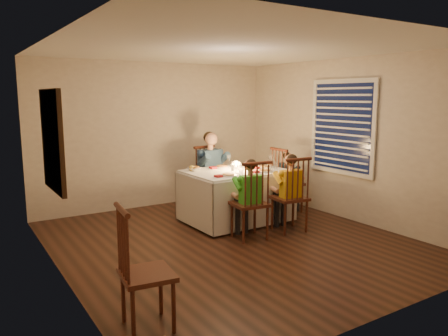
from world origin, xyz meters
TOP-DOWN VIEW (x-y plane):
  - ground at (0.00, 0.00)m, footprint 5.00×5.00m
  - wall_left at (-2.25, 0.00)m, footprint 0.02×5.00m
  - wall_right at (2.25, 0.00)m, footprint 0.02×5.00m
  - wall_back at (0.00, 2.50)m, footprint 4.50×0.02m
  - ceiling at (0.00, 0.00)m, footprint 5.00×5.00m
  - dining_table at (0.62, 0.81)m, footprint 1.61×1.17m
  - chair_adult at (0.66, 1.64)m, footprint 0.52×0.50m
  - chair_near_left at (0.29, -0.02)m, footprint 0.51×0.49m
  - chair_near_right at (1.01, -0.04)m, footprint 0.52×0.50m
  - chair_end at (1.71, 0.82)m, footprint 0.45×0.47m
  - chair_extra at (-1.87, -1.52)m, footprint 0.48×0.50m
  - adult at (0.66, 1.64)m, footprint 0.59×0.55m
  - child_green at (0.29, -0.02)m, footprint 0.43×0.41m
  - child_yellow at (1.01, -0.04)m, footprint 0.45×0.42m
  - child_teal at (1.71, 0.82)m, footprint 0.32×0.35m
  - setting_adult at (0.59, 1.17)m, footprint 0.26×0.26m
  - setting_green at (0.26, 0.47)m, footprint 0.26×0.26m
  - setting_yellow at (0.93, 0.47)m, footprint 0.26×0.26m
  - setting_teal at (1.17, 0.78)m, footprint 0.26×0.26m
  - candle_left at (0.56, 0.81)m, footprint 0.06×0.06m
  - candle_right at (0.69, 0.81)m, footprint 0.06×0.06m
  - squash at (-0.00, 1.13)m, footprint 0.09×0.09m
  - orange_fruit at (0.87, 0.87)m, footprint 0.08×0.08m
  - serving_bowl at (0.05, 1.15)m, footprint 0.24×0.24m
  - wall_mirror at (-2.22, 0.30)m, footprint 0.06×0.95m
  - window_blinds at (2.21, 0.10)m, footprint 0.07×1.34m

SIDE VIEW (x-z plane):
  - ground at x=0.00m, z-range 0.00..0.00m
  - chair_adult at x=0.66m, z-range -0.57..0.57m
  - chair_near_left at x=0.29m, z-range -0.57..0.57m
  - chair_near_right at x=1.01m, z-range -0.57..0.57m
  - chair_end at x=1.71m, z-range -0.57..0.57m
  - chair_extra at x=-1.87m, z-range -0.55..0.55m
  - adult at x=0.66m, z-range -0.69..0.69m
  - child_green at x=0.29m, z-range -0.57..0.57m
  - child_yellow at x=1.01m, z-range -0.58..0.58m
  - child_teal at x=1.71m, z-range -0.53..0.53m
  - dining_table at x=0.62m, z-range 0.19..0.99m
  - setting_adult at x=0.59m, z-range 0.83..0.85m
  - setting_green at x=0.26m, z-range 0.83..0.85m
  - setting_yellow at x=0.93m, z-range 0.83..0.85m
  - setting_teal at x=1.17m, z-range 0.83..0.85m
  - serving_bowl at x=0.05m, z-range 0.83..0.88m
  - orange_fruit at x=0.87m, z-range 0.83..0.91m
  - squash at x=0.00m, z-range 0.83..0.92m
  - candle_left at x=0.56m, z-range 0.83..0.93m
  - candle_right at x=0.69m, z-range 0.83..0.93m
  - wall_left at x=-2.25m, z-range 0.00..2.60m
  - wall_right at x=2.25m, z-range 0.00..2.60m
  - wall_back at x=0.00m, z-range 0.00..2.60m
  - wall_mirror at x=-2.22m, z-range 0.92..2.08m
  - window_blinds at x=2.21m, z-range 0.73..2.27m
  - ceiling at x=0.00m, z-range 2.60..2.60m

